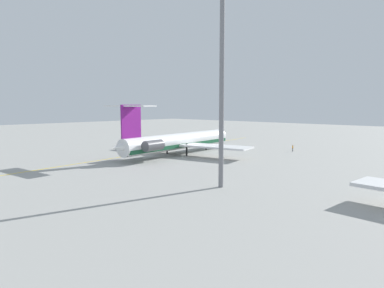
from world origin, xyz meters
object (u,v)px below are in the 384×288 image
Objects in this scene: ground_crew_near_nose at (293,147)px; light_mast at (222,70)px; main_jetliner at (177,141)px; ground_crew_near_tail at (170,140)px; safety_cone_wingtip at (174,140)px; safety_cone_nose at (186,143)px; safety_cone_tail at (188,142)px.

light_mast is (42.63, 10.68, 15.45)m from ground_crew_near_nose.
main_jetliner is 24.66× the size of ground_crew_near_tail.
ground_crew_near_tail is 2.98× the size of safety_cone_wingtip.
ground_crew_near_tail reaches higher than safety_cone_nose.
main_jetliner reaches higher than safety_cone_nose.
main_jetliner reaches higher than safety_cone_wingtip.
ground_crew_near_nose is (-24.18, 17.25, -2.13)m from main_jetliner.
safety_cone_wingtip is (-20.92, -22.67, -2.93)m from main_jetliner.
light_mast is at bearing -129.16° from main_jetliner.
ground_crew_near_tail is 5.15m from safety_cone_nose.
light_mast is (34.15, 47.10, 15.49)m from ground_crew_near_tail.
main_jetliner is 30.99m from safety_cone_wingtip.
ground_crew_near_nose reaches higher than safety_cone_wingtip.
ground_crew_near_nose is at bearing 98.70° from safety_cone_nose.
safety_cone_wingtip is (-5.22, -3.50, -0.76)m from ground_crew_near_tail.
ground_crew_near_nose is 1.04× the size of ground_crew_near_tail.
main_jetliner is at bearing 38.22° from safety_cone_tail.
light_mast reaches higher than main_jetliner.
main_jetliner is 24.87m from ground_crew_near_tail.
safety_cone_nose is 1.42m from safety_cone_tail.
ground_crew_near_nose is at bearing 94.67° from safety_cone_wingtip.
ground_crew_near_nose reaches higher than safety_cone_nose.
ground_crew_near_nose is 37.39m from ground_crew_near_tail.
safety_cone_nose is at bearing 27.42° from safety_cone_tail.
safety_cone_tail is at bearing 132.95° from ground_crew_near_nose.
main_jetliner is 24.80m from safety_cone_nose.
ground_crew_near_nose is 3.10× the size of safety_cone_tail.
ground_crew_near_tail is 2.98× the size of safety_cone_tail.
ground_crew_near_tail is at bearing 33.83° from safety_cone_wingtip.
ground_crew_near_nose is 46.58m from light_mast.
light_mast is (39.37, 50.59, 16.25)m from safety_cone_wingtip.
safety_cone_tail is 60.95m from light_mast.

